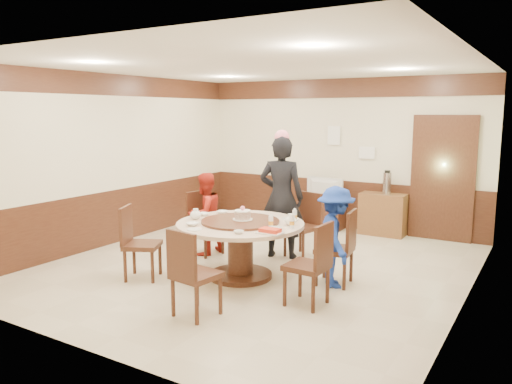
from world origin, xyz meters
The scene contains 31 objects.
room centered at (0.01, 0.01, 1.08)m, with size 6.00×6.04×2.84m.
banquet_table centered at (0.04, -0.52, 0.53)m, with size 1.68×1.68×0.78m.
chair_0 centered at (1.23, -0.11, 0.30)m, with size 0.50×0.49×0.97m.
chair_1 centered at (0.31, 0.82, 0.30)m, with size 0.53×0.54×0.97m.
chair_2 centered at (-1.04, 0.15, 0.30)m, with size 0.53×0.52×0.97m.
chair_3 centered at (-1.07, -1.23, 0.30)m, with size 0.59×0.59×0.97m.
chair_4 centered at (0.32, -1.84, 0.30)m, with size 0.49×0.50×0.97m.
chair_5 centered at (1.23, -0.93, 0.30)m, with size 0.47×0.46×0.97m.
person_standing centered at (0.04, 0.61, 0.92)m, with size 0.67×0.44×1.84m, color black.
person_red centered at (-1.03, 0.14, 0.64)m, with size 0.62×0.48×1.27m, color #B22417.
person_blue centered at (1.24, -0.18, 0.64)m, with size 0.83×0.47×1.28m, color #173498.
birthday_cake centered at (0.05, -0.47, 0.84)m, with size 0.26×0.26×0.18m.
teapot_left centered at (-0.58, -0.67, 0.81)m, with size 0.17×0.15×0.13m, color white.
teapot_right centered at (0.68, -0.31, 0.81)m, with size 0.17×0.15×0.13m, color white.
bowl_0 centered at (-0.50, -0.15, 0.77)m, with size 0.15×0.15×0.04m, color white.
bowl_1 centered at (0.36, -1.04, 0.77)m, with size 0.12×0.12×0.04m, color white.
bowl_2 centered at (-0.38, -0.99, 0.77)m, with size 0.16×0.16×0.04m, color white.
bowl_3 centered at (0.67, -0.68, 0.77)m, with size 0.14×0.14×0.05m, color white.
bowl_4 centered at (-0.64, -0.42, 0.77)m, with size 0.16×0.16×0.04m, color white.
saucer_near centered at (-0.21, -1.17, 0.76)m, with size 0.18×0.18×0.01m, color white.
saucer_far centered at (0.49, -0.02, 0.76)m, with size 0.18×0.18×0.01m, color white.
shrimp_platter centered at (0.68, -0.85, 0.78)m, with size 0.30×0.20×0.06m.
bottle_0 centered at (0.55, -0.61, 0.83)m, with size 0.06×0.06×0.16m, color white.
bottle_1 centered at (0.78, -0.48, 0.83)m, with size 0.06×0.06×0.16m, color white.
bottle_2 centered at (0.64, -0.12, 0.83)m, with size 0.06×0.06×0.16m, color white.
tv_stand centered at (-0.22, 2.75, 0.25)m, with size 0.85×0.45×0.50m, color #412114.
television centered at (-0.22, 2.75, 0.73)m, with size 0.79×0.10×0.46m, color gray.
side_cabinet centered at (0.95, 2.78, 0.38)m, with size 0.80×0.40×0.75m, color brown.
thermos centered at (1.00, 2.78, 0.94)m, with size 0.15×0.15×0.38m, color silver.
notice_left centered at (-0.10, 2.96, 1.75)m, with size 0.25×0.00×0.35m, color white.
notice_right centered at (0.55, 2.96, 1.45)m, with size 0.30×0.00×0.22m, color white.
Camera 1 is at (3.53, -5.89, 2.18)m, focal length 35.00 mm.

